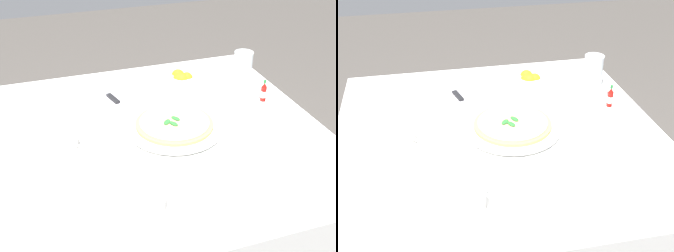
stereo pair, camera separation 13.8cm
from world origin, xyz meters
The scene contains 12 objects.
dining_table centered at (0.00, 0.00, 0.62)m, with size 1.04×1.04×0.76m.
pizza_plate centered at (0.00, -0.04, 0.77)m, with size 0.31×0.31×0.02m.
pizza centered at (0.00, -0.04, 0.78)m, with size 0.25×0.25×0.02m.
coffee_cup_near_right centered at (-0.35, 0.14, 0.79)m, with size 0.13×0.13×0.07m.
coffee_cup_far_left centered at (0.01, 0.30, 0.78)m, with size 0.13×0.13×0.06m.
water_glass_far_right centered at (0.26, -0.42, 0.81)m, with size 0.07×0.07×0.12m.
napkin_folded centered at (0.28, 0.12, 0.77)m, with size 0.24×0.17×0.02m.
dinner_knife centered at (0.28, 0.12, 0.78)m, with size 0.19×0.07×0.01m.
citrus_bowl centered at (0.29, -0.17, 0.79)m, with size 0.15×0.15×0.06m.
hot_sauce_bottle centered at (0.09, -0.42, 0.79)m, with size 0.02×0.02×0.08m.
salt_shaker centered at (0.12, -0.41, 0.78)m, with size 0.03×0.03×0.06m.
pepper_shaker centered at (0.06, -0.43, 0.78)m, with size 0.03×0.03×0.06m.
Camera 1 is at (-1.12, 0.35, 1.50)m, focal length 45.75 mm.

